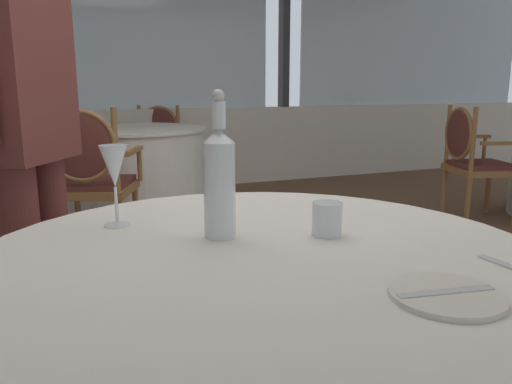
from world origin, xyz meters
The scene contains 12 objects.
ground_plane centered at (0.00, 0.00, 0.00)m, with size 15.17×15.17×0.00m, color brown.
window_wall_far centered at (0.00, 3.44, 1.17)m, with size 11.67×0.14×2.95m.
side_plate centered at (-0.05, -1.29, 0.76)m, with size 0.19×0.19×0.01m, color silver.
butter_knife centered at (-0.05, -1.29, 0.76)m, with size 0.17×0.02×0.00m, color silver.
water_bottle centered at (-0.29, -0.83, 0.89)m, with size 0.07×0.07×0.33m.
wine_glass centered at (-0.50, -0.65, 0.90)m, with size 0.07×0.07×0.20m.
water_tumbler centered at (-0.06, -0.91, 0.79)m, with size 0.07×0.07×0.08m, color white.
background_table_0 centered at (-0.05, 2.29, 0.38)m, with size 1.22×1.22×0.75m.
dining_chair_0_0 centered at (-0.44, 1.33, 0.57)m, with size 0.64×0.60×0.97m.
dining_chair_0_1 centered at (0.34, 3.25, 0.53)m, with size 0.64×0.60×0.89m.
dining_chair_1_0 centered at (2.48, 1.19, 0.54)m, with size 0.57×0.62×0.93m.
diner_person_0 centered at (-0.72, 0.02, 0.98)m, with size 0.36×0.47×1.71m.
Camera 1 is at (-0.63, -1.90, 1.10)m, focal length 35.32 mm.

